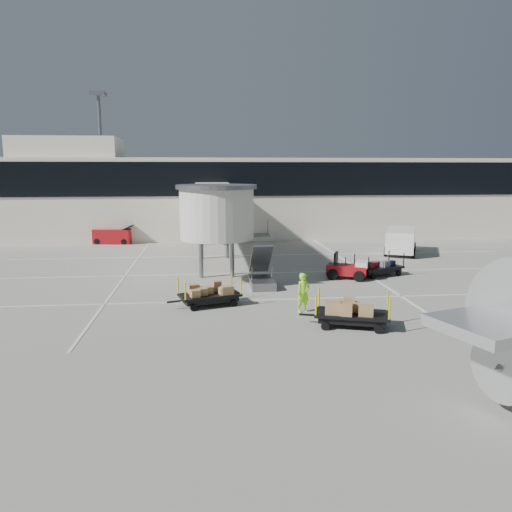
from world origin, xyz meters
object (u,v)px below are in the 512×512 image
object	(u,v)px
box_cart_near	(350,314)
belt_loader	(113,236)
suitcase_cart	(379,268)
baggage_tug	(348,269)
ground_worker	(303,293)
minivan	(401,239)
box_cart_far	(208,295)

from	to	relation	value
box_cart_near	belt_loader	distance (m)	30.84
suitcase_cart	belt_loader	size ratio (longest dim) A/B	0.99
baggage_tug	ground_worker	xyz separation A→B (m)	(-4.35, -7.18, 0.37)
suitcase_cart	minivan	world-z (taller)	minivan
minivan	belt_loader	world-z (taller)	minivan
baggage_tug	ground_worker	distance (m)	8.40
suitcase_cart	belt_loader	distance (m)	25.98
ground_worker	belt_loader	size ratio (longest dim) A/B	0.50
baggage_tug	suitcase_cart	xyz separation A→B (m)	(2.26, 0.66, -0.08)
suitcase_cart	box_cart_far	world-z (taller)	suitcase_cart
baggage_tug	minivan	size ratio (longest dim) A/B	0.49
ground_worker	suitcase_cart	bearing A→B (deg)	26.73
ground_worker	box_cart_far	bearing A→B (deg)	137.25
minivan	baggage_tug	bearing A→B (deg)	-103.78
suitcase_cart	ground_worker	xyz separation A→B (m)	(-6.61, -7.84, 0.45)
box_cart_near	ground_worker	distance (m)	2.99
box_cart_far	suitcase_cart	bearing A→B (deg)	11.53
baggage_tug	box_cart_far	xyz separation A→B (m)	(-8.96, -5.54, -0.03)
minivan	belt_loader	xyz separation A→B (m)	(-24.84, 8.19, -0.53)
box_cart_near	ground_worker	world-z (taller)	ground_worker
suitcase_cart	box_cart_near	distance (m)	11.45
ground_worker	belt_loader	xyz separation A→B (m)	(-13.36, 24.47, -0.29)
box_cart_far	belt_loader	size ratio (longest dim) A/B	0.99
suitcase_cart	ground_worker	distance (m)	10.26
box_cart_far	belt_loader	xyz separation A→B (m)	(-8.75, 22.82, 0.11)
box_cart_far	minivan	distance (m)	21.76
box_cart_near	belt_loader	size ratio (longest dim) A/B	1.04
box_cart_far	minivan	world-z (taller)	minivan
belt_loader	ground_worker	bearing A→B (deg)	-52.38
box_cart_far	minivan	xyz separation A→B (m)	(16.09, 14.63, 0.64)
minivan	ground_worker	bearing A→B (deg)	-100.89
box_cart_near	box_cart_far	size ratio (longest dim) A/B	1.06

